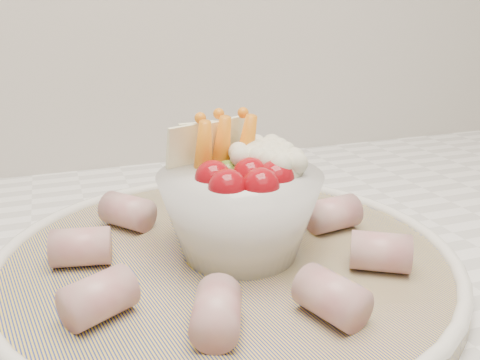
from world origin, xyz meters
name	(u,v)px	position (x,y,z in m)	size (l,w,h in m)	color
serving_platter	(227,259)	(0.05, 1.42, 0.93)	(0.45, 0.45, 0.02)	navy
veggie_bowl	(242,204)	(0.06, 1.42, 0.98)	(0.14, 0.14, 0.11)	silver
cured_meat_rolls	(226,238)	(0.05, 1.42, 0.95)	(0.28, 0.29, 0.03)	#AC4E56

